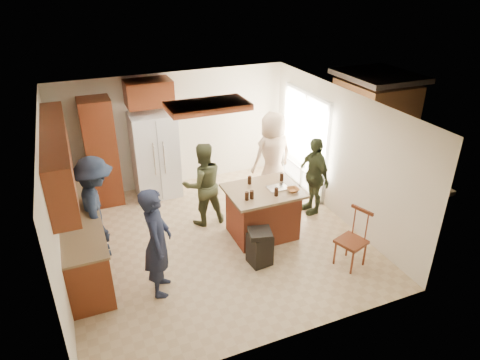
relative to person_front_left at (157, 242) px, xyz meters
name	(u,v)px	position (x,y,z in m)	size (l,w,h in m)	color
room_shell	(364,132)	(5.58, 2.56, 0.00)	(8.00, 5.20, 5.00)	tan
person_front_left	(157,242)	(0.00, 0.00, 0.00)	(0.63, 0.46, 1.73)	#1C2238
person_behind_left	(203,184)	(1.21, 1.58, -0.06)	(0.79, 0.49, 1.62)	#3A3E24
person_behind_right	(273,156)	(2.88, 2.05, 0.05)	(0.90, 0.59, 1.84)	tan
person_side_right	(314,176)	(3.33, 1.15, -0.08)	(0.92, 0.47, 1.57)	#2E3720
person_counter	(97,208)	(-0.69, 1.32, 0.02)	(1.15, 0.53, 1.77)	#1B2436
left_cabinetry	(74,208)	(-1.04, 1.32, 0.09)	(0.64, 3.00, 2.30)	maroon
back_wall_units	(113,138)	(-0.13, 3.12, 0.51)	(1.80, 0.60, 2.45)	maroon
refrigerator	(155,155)	(0.65, 3.04, 0.03)	(0.90, 0.76, 1.80)	white
kitchen_island	(263,212)	(2.05, 0.76, -0.39)	(1.28, 1.03, 0.93)	#A5472A
island_items	(275,188)	(2.22, 0.65, 0.11)	(1.02, 0.70, 0.15)	silver
trash_bin	(260,247)	(1.65, 0.01, -0.55)	(0.44, 0.44, 0.63)	black
spindle_chair	(352,241)	(3.02, -0.59, -0.41)	(0.53, 0.53, 0.99)	maroon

